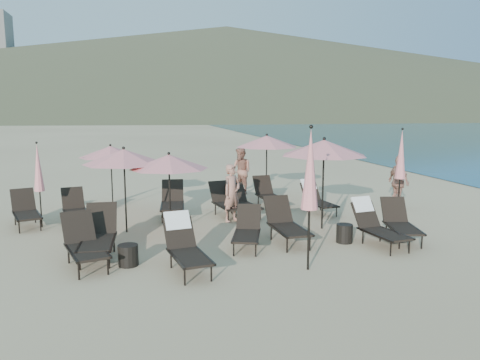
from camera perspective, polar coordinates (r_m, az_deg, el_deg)
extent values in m
plane|color=#D6BA8C|center=(10.56, 5.97, -8.74)|extent=(800.00, 800.00, 0.00)
cone|color=brown|center=(316.84, -1.61, 13.32)|extent=(690.00, 690.00, 55.00)
cone|color=brown|center=(390.89, 16.80, 10.43)|extent=(280.00, 280.00, 32.00)
cube|color=beige|center=(322.59, -20.96, 11.15)|extent=(18.00, 16.00, 38.00)
cube|color=black|center=(9.83, -18.12, -8.29)|extent=(0.97, 1.37, 0.05)
cube|color=black|center=(10.54, -19.12, -5.46)|extent=(0.75, 0.63, 0.64)
cylinder|color=black|center=(9.35, -19.06, -10.42)|extent=(0.04, 0.04, 0.35)
cylinder|color=black|center=(10.35, -20.17, -8.59)|extent=(0.04, 0.04, 0.35)
cylinder|color=black|center=(9.45, -15.80, -10.05)|extent=(0.04, 0.04, 0.35)
cylinder|color=black|center=(10.45, -17.23, -8.29)|extent=(0.04, 0.04, 0.35)
cube|color=black|center=(9.82, -19.98, -8.33)|extent=(0.43, 1.35, 0.04)
cube|color=black|center=(9.93, -16.42, -7.96)|extent=(0.43, 1.35, 0.04)
cube|color=black|center=(10.29, -17.01, -7.36)|extent=(0.74, 1.34, 0.05)
cube|color=black|center=(11.05, -16.56, -4.51)|extent=(0.70, 0.53, 0.67)
cylinder|color=black|center=(9.87, -18.98, -9.34)|extent=(0.04, 0.04, 0.37)
cylinder|color=black|center=(10.93, -18.09, -7.52)|extent=(0.04, 0.04, 0.37)
cylinder|color=black|center=(9.80, -15.68, -9.32)|extent=(0.04, 0.04, 0.37)
cylinder|color=black|center=(10.86, -15.12, -7.49)|extent=(0.04, 0.04, 0.37)
cube|color=black|center=(10.38, -18.78, -7.24)|extent=(0.12, 1.47, 0.04)
cube|color=black|center=(10.30, -15.17, -7.19)|extent=(0.12, 1.47, 0.04)
cube|color=black|center=(9.11, -6.06, -9.39)|extent=(0.78, 1.25, 0.05)
cube|color=black|center=(9.75, -7.40, -6.41)|extent=(0.67, 0.53, 0.60)
cylinder|color=black|center=(8.66, -6.76, -11.62)|extent=(0.04, 0.04, 0.33)
cylinder|color=black|center=(9.58, -8.41, -9.62)|extent=(0.04, 0.04, 0.33)
cylinder|color=black|center=(8.80, -3.52, -11.23)|extent=(0.04, 0.04, 0.33)
cylinder|color=black|center=(9.70, -5.46, -9.31)|extent=(0.04, 0.04, 0.33)
cube|color=black|center=(9.08, -7.95, -9.42)|extent=(0.25, 1.31, 0.04)
cube|color=black|center=(9.23, -4.39, -9.05)|extent=(0.25, 1.31, 0.04)
cube|color=white|center=(9.83, -7.64, -4.91)|extent=(0.56, 0.36, 0.36)
cube|color=black|center=(10.56, 0.77, -6.88)|extent=(0.88, 1.22, 0.05)
cube|color=black|center=(11.20, 1.06, -4.52)|extent=(0.67, 0.57, 0.57)
cylinder|color=black|center=(10.19, -0.78, -8.43)|extent=(0.03, 0.03, 0.31)
cylinder|color=black|center=(11.09, -0.27, -6.99)|extent=(0.03, 0.03, 0.31)
cylinder|color=black|center=(10.16, 1.92, -8.50)|extent=(0.03, 0.03, 0.31)
cylinder|color=black|center=(11.06, 2.20, -7.04)|extent=(0.03, 0.03, 0.31)
cube|color=black|center=(10.63, -0.70, -6.73)|extent=(0.42, 1.18, 0.04)
cube|color=black|center=(10.59, 2.28, -6.79)|extent=(0.42, 1.18, 0.04)
cube|color=black|center=(11.16, 17.37, -6.33)|extent=(0.76, 1.23, 0.05)
cube|color=black|center=(11.69, 15.06, -4.11)|extent=(0.65, 0.52, 0.60)
cylinder|color=black|center=(10.70, 17.90, -7.98)|extent=(0.03, 0.03, 0.33)
cylinder|color=black|center=(11.45, 14.74, -6.73)|extent=(0.03, 0.03, 0.33)
cylinder|color=black|center=(11.01, 19.94, -7.60)|extent=(0.03, 0.03, 0.33)
cylinder|color=black|center=(11.74, 16.73, -6.43)|extent=(0.03, 0.03, 0.33)
cube|color=black|center=(11.02, 16.04, -6.41)|extent=(0.23, 1.29, 0.04)
cube|color=black|center=(11.37, 18.37, -6.04)|extent=(0.23, 1.29, 0.04)
cube|color=white|center=(11.75, 14.70, -2.89)|extent=(0.55, 0.34, 0.36)
cube|color=black|center=(11.77, 19.34, -5.63)|extent=(0.86, 1.28, 0.05)
cube|color=black|center=(12.43, 18.25, -3.45)|extent=(0.69, 0.57, 0.60)
cylinder|color=black|center=(11.29, 18.86, -7.14)|extent=(0.04, 0.04, 0.33)
cylinder|color=black|center=(12.21, 17.39, -5.86)|extent=(0.04, 0.04, 0.33)
cylinder|color=black|center=(11.46, 21.29, -7.03)|extent=(0.04, 0.04, 0.33)
cylinder|color=black|center=(12.37, 19.65, -5.79)|extent=(0.04, 0.04, 0.33)
cube|color=black|center=(11.72, 17.91, -5.56)|extent=(0.35, 1.29, 0.04)
cube|color=black|center=(11.91, 20.61, -5.48)|extent=(0.35, 1.29, 0.04)
cube|color=black|center=(13.65, -24.52, -3.96)|extent=(0.93, 1.30, 0.05)
cube|color=black|center=(14.37, -24.94, -2.21)|extent=(0.71, 0.60, 0.60)
cylinder|color=black|center=(13.20, -25.33, -5.22)|extent=(0.04, 0.04, 0.33)
cylinder|color=black|center=(14.17, -25.73, -4.32)|extent=(0.04, 0.04, 0.33)
cylinder|color=black|center=(13.25, -23.14, -5.03)|extent=(0.04, 0.04, 0.33)
cylinder|color=black|center=(14.22, -23.69, -4.14)|extent=(0.04, 0.04, 0.33)
cube|color=black|center=(13.67, -25.76, -3.98)|extent=(0.43, 1.27, 0.04)
cube|color=black|center=(13.73, -23.33, -3.77)|extent=(0.43, 1.27, 0.04)
cube|color=black|center=(13.59, -8.25, -3.19)|extent=(0.78, 1.31, 0.05)
cube|color=black|center=(14.36, -8.21, -1.29)|extent=(0.69, 0.54, 0.64)
cylinder|color=black|center=(13.13, -9.46, -4.49)|extent=(0.04, 0.04, 0.35)
cylinder|color=black|center=(14.18, -9.29, -3.49)|extent=(0.04, 0.04, 0.35)
cylinder|color=black|center=(13.12, -7.09, -4.45)|extent=(0.04, 0.04, 0.35)
cylinder|color=black|center=(14.17, -7.09, -3.45)|extent=(0.04, 0.04, 0.35)
cube|color=black|center=(13.65, -9.56, -3.13)|extent=(0.19, 1.40, 0.04)
cube|color=black|center=(13.63, -6.93, -3.08)|extent=(0.19, 1.40, 0.04)
cube|color=black|center=(13.58, -1.21, -3.18)|extent=(0.82, 1.28, 0.05)
cube|color=black|center=(14.25, -2.45, -1.41)|extent=(0.69, 0.56, 0.61)
cylinder|color=black|center=(13.08, -1.43, -4.46)|extent=(0.04, 0.04, 0.34)
cylinder|color=black|center=(14.01, -3.01, -3.57)|extent=(0.04, 0.04, 0.34)
cylinder|color=black|center=(13.27, 0.64, -4.25)|extent=(0.04, 0.04, 0.34)
cylinder|color=black|center=(14.19, -1.06, -3.39)|extent=(0.04, 0.04, 0.34)
cube|color=black|center=(13.52, -2.46, -3.20)|extent=(0.28, 1.33, 0.04)
cube|color=black|center=(13.74, -0.14, -3.00)|extent=(0.28, 1.33, 0.04)
cube|color=black|center=(13.65, 0.74, -3.22)|extent=(0.76, 1.20, 0.05)
cube|color=black|center=(14.27, -0.48, -1.57)|extent=(0.64, 0.52, 0.57)
cylinder|color=black|center=(13.18, 0.61, -4.40)|extent=(0.03, 0.03, 0.31)
cylinder|color=black|center=(14.04, -0.97, -3.58)|extent=(0.03, 0.03, 0.31)
cylinder|color=black|center=(13.38, 2.50, -4.21)|extent=(0.03, 0.03, 0.31)
cylinder|color=black|center=(14.22, 0.82, -3.41)|extent=(0.03, 0.03, 0.31)
cube|color=black|center=(13.58, -0.41, -3.24)|extent=(0.26, 1.24, 0.04)
cube|color=black|center=(13.80, 1.72, -3.05)|extent=(0.26, 1.24, 0.04)
cube|color=black|center=(14.84, 3.83, -2.19)|extent=(0.69, 1.21, 0.05)
cube|color=black|center=(15.51, 2.80, -0.61)|extent=(0.63, 0.48, 0.60)
cylinder|color=black|center=(14.34, 3.57, -3.29)|extent=(0.04, 0.04, 0.33)
cylinder|color=black|center=(15.26, 2.24, -2.53)|extent=(0.04, 0.04, 0.33)
cylinder|color=black|center=(14.53, 5.45, -3.16)|extent=(0.04, 0.04, 0.33)
cylinder|color=black|center=(15.44, 4.02, -2.42)|extent=(0.04, 0.04, 0.33)
cube|color=black|center=(14.78, 2.70, -2.18)|extent=(0.13, 1.32, 0.04)
cube|color=black|center=(14.99, 4.81, -2.05)|extent=(0.13, 1.32, 0.04)
cube|color=black|center=(14.23, 9.96, -2.91)|extent=(0.69, 1.13, 0.04)
cube|color=black|center=(14.78, 8.58, -1.40)|extent=(0.60, 0.47, 0.55)
cylinder|color=black|center=(13.77, 10.06, -3.99)|extent=(0.03, 0.03, 0.30)
cylinder|color=black|center=(14.54, 8.22, -3.25)|extent=(0.03, 0.03, 0.30)
cylinder|color=black|center=(14.01, 11.68, -3.82)|extent=(0.03, 0.03, 0.30)
cylinder|color=black|center=(14.77, 9.79, -3.11)|extent=(0.03, 0.03, 0.30)
cube|color=black|center=(14.13, 8.94, -2.93)|extent=(0.19, 1.19, 0.04)
cube|color=black|center=(14.40, 10.78, -2.76)|extent=(0.19, 1.19, 0.04)
cube|color=white|center=(14.86, 8.36, -0.52)|extent=(0.51, 0.31, 0.33)
cube|color=black|center=(13.45, -19.32, -3.86)|extent=(0.82, 1.25, 0.05)
cube|color=black|center=(14.15, -19.72, -2.10)|extent=(0.67, 0.55, 0.59)
cylinder|color=black|center=(13.00, -20.15, -5.12)|extent=(0.03, 0.03, 0.33)
cylinder|color=black|center=(13.96, -20.53, -4.20)|extent=(0.03, 0.03, 0.33)
cylinder|color=black|center=(13.05, -17.97, -4.96)|extent=(0.03, 0.03, 0.33)
cylinder|color=black|center=(14.00, -18.49, -4.05)|extent=(0.03, 0.03, 0.33)
cube|color=black|center=(13.47, -20.57, -3.87)|extent=(0.31, 1.27, 0.04)
cube|color=black|center=(13.52, -18.13, -3.69)|extent=(0.31, 1.27, 0.04)
cube|color=black|center=(10.98, 6.13, -6.07)|extent=(0.69, 1.27, 0.05)
cube|color=black|center=(11.67, 4.65, -3.60)|extent=(0.66, 0.50, 0.64)
cylinder|color=black|center=(10.47, 5.76, -7.88)|extent=(0.04, 0.04, 0.35)
cylinder|color=black|center=(11.43, 3.83, -6.40)|extent=(0.04, 0.04, 0.35)
cylinder|color=black|center=(10.67, 8.50, -7.61)|extent=(0.04, 0.04, 0.35)
cylinder|color=black|center=(11.62, 6.37, -6.19)|extent=(0.04, 0.04, 0.35)
cube|color=black|center=(10.91, 4.49, -6.08)|extent=(0.09, 1.41, 0.04)
cube|color=black|center=(11.14, 7.54, -5.83)|extent=(0.09, 1.41, 0.04)
cylinder|color=black|center=(12.24, -13.82, -1.53)|extent=(0.04, 0.04, 2.06)
cone|color=pink|center=(12.11, -13.98, 2.80)|extent=(2.06, 2.06, 0.37)
sphere|color=black|center=(12.09, -14.02, 3.81)|extent=(0.08, 0.08, 0.08)
cylinder|color=black|center=(11.76, -8.56, -2.06)|extent=(0.04, 0.04, 1.95)
cone|color=pink|center=(11.63, -8.66, 2.22)|extent=(1.95, 1.95, 0.35)
sphere|color=black|center=(11.60, -8.68, 3.22)|extent=(0.07, 0.07, 0.07)
cylinder|color=black|center=(12.41, 10.07, -0.80)|extent=(0.05, 0.05, 2.26)
cone|color=pink|center=(12.28, 10.20, 3.89)|extent=(2.26, 2.26, 0.41)
sphere|color=black|center=(12.27, 10.23, 4.99)|extent=(0.09, 0.09, 0.09)
cylinder|color=black|center=(15.09, -15.36, 0.08)|extent=(0.04, 0.04, 1.92)
cone|color=pink|center=(14.99, -15.50, 3.35)|extent=(1.92, 1.92, 0.35)
sphere|color=black|center=(14.97, -15.53, 4.12)|extent=(0.07, 0.07, 0.07)
cylinder|color=black|center=(16.01, 3.25, 1.28)|extent=(0.04, 0.04, 2.14)
cone|color=pink|center=(15.91, 3.28, 4.74)|extent=(2.14, 2.14, 0.39)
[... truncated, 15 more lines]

